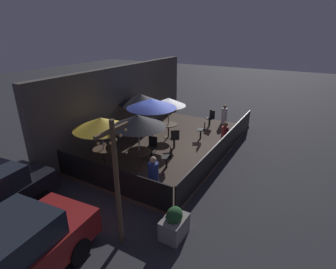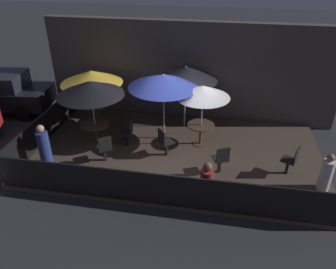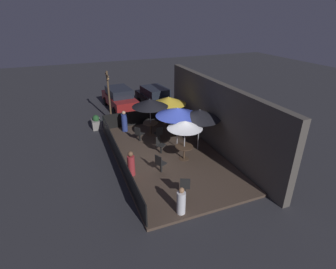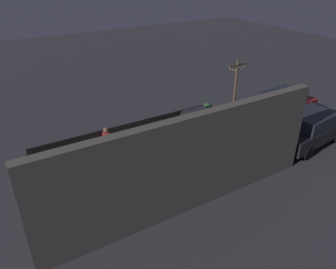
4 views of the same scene
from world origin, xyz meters
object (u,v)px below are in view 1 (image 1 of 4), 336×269
patio_chair_3 (211,118)px  patio_chair_4 (168,156)px  patio_umbrella_0 (169,102)px  patron_2 (153,176)px  dining_table_1 (104,152)px  patio_chair_2 (202,129)px  patron_1 (225,135)px  patio_chair_0 (152,146)px  light_post (116,179)px  planter_box (174,224)px  patio_chair_1 (174,138)px  patio_umbrella_1 (101,123)px  dining_table_2 (140,154)px  dining_table_0 (168,127)px  patio_umbrella_3 (141,99)px  patron_0 (224,115)px  patio_umbrella_2 (138,121)px  patio_umbrella_4 (151,103)px

patio_chair_3 → patio_chair_4: 5.46m
patio_umbrella_0 → patron_2: bearing=-156.3°
dining_table_1 → patio_chair_2: bearing=-26.2°
patron_1 → patron_2: bearing=-15.5°
patio_chair_3 → patron_2: 7.21m
patio_chair_0 → light_post: bearing=16.8°
patio_chair_4 → patio_chair_2: bearing=-124.4°
patron_2 → planter_box: (-1.36, -1.54, -0.32)m
patio_chair_1 → patio_umbrella_1: bearing=109.1°
dining_table_2 → patio_chair_1: bearing=-6.8°
patron_2 → patio_chair_1: bearing=161.2°
dining_table_0 → patio_chair_4: patio_chair_4 is taller
patio_umbrella_3 → patron_0: 5.32m
dining_table_2 → patio_chair_4: (0.64, -0.92, -0.12)m
patio_umbrella_0 → patio_umbrella_1: size_ratio=0.96×
patio_chair_0 → patron_2: size_ratio=0.71×
dining_table_2 → light_post: (-3.34, -1.77, 1.21)m
dining_table_2 → patio_chair_1: patio_chair_1 is taller
patio_chair_3 → patio_chair_4: (-5.45, -0.32, -0.01)m
patio_umbrella_2 → patio_umbrella_3: patio_umbrella_3 is taller
patron_2 → light_post: size_ratio=0.38×
patio_chair_1 → patron_0: (4.54, -0.85, -0.01)m
patio_umbrella_4 → patio_chair_1: (0.23, -1.07, -1.56)m
patio_umbrella_3 → light_post: bearing=-149.7°
patio_umbrella_2 → patio_chair_4: 1.88m
dining_table_1 → patio_chair_4: patio_chair_4 is taller
patio_chair_0 → patio_chair_4: (-0.43, -1.04, -0.01)m
patio_chair_3 → patron_0: size_ratio=0.82×
patio_umbrella_0 → light_post: size_ratio=0.60×
patio_umbrella_1 → light_post: bearing=-131.9°
patio_chair_3 → patio_umbrella_2: bearing=18.8°
patio_chair_4 → patron_0: size_ratio=0.82×
patio_umbrella_1 → patio_chair_2: size_ratio=2.33×
patio_umbrella_0 → planter_box: 6.99m
patio_umbrella_2 → patio_chair_1: (2.36, -0.28, -1.49)m
patio_umbrella_4 → patio_chair_0: bearing=-147.8°
patio_chair_2 → patio_umbrella_1: bearing=38.9°
dining_table_2 → patio_chair_2: patio_chair_2 is taller
patio_chair_1 → patio_chair_3: patio_chair_1 is taller
patio_chair_1 → patio_chair_4: 1.84m
dining_table_0 → patron_2: size_ratio=0.67×
patio_chair_3 → planter_box: size_ratio=1.01×
patio_umbrella_2 → planter_box: patio_umbrella_2 is taller
patio_umbrella_4 → patio_chair_0: (-1.06, -0.67, -1.57)m
dining_table_0 → planter_box: 6.81m
patio_umbrella_3 → patron_1: bearing=-74.7°
patio_umbrella_1 → dining_table_2: size_ratio=2.35×
patio_umbrella_3 → patron_0: (4.19, -2.91, -1.52)m
patron_1 → patio_umbrella_3: bearing=-80.3°
patio_chair_1 → patio_chair_2: size_ratio=1.01×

